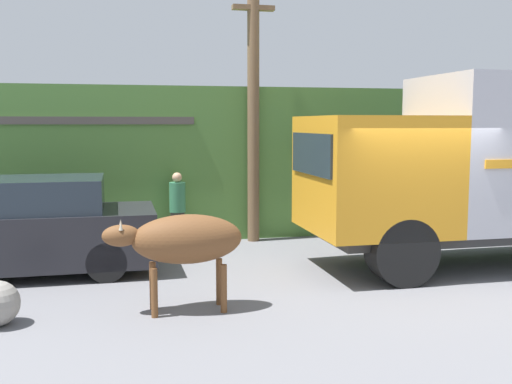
{
  "coord_description": "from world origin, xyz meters",
  "views": [
    {
      "loc": [
        -4.64,
        -8.88,
        2.57
      ],
      "look_at": [
        -2.62,
        -0.11,
        1.54
      ],
      "focal_mm": 42.0,
      "sensor_mm": 36.0,
      "label": 1
    }
  ],
  "objects_px": {
    "brown_cow": "(184,240)",
    "parked_suv": "(27,228)",
    "pedestrian_on_hill": "(177,206)",
    "utility_pole": "(253,106)"
  },
  "relations": [
    {
      "from": "brown_cow",
      "to": "parked_suv",
      "type": "relative_size",
      "value": 0.43
    },
    {
      "from": "pedestrian_on_hill",
      "to": "brown_cow",
      "type": "bearing_deg",
      "value": 94.04
    },
    {
      "from": "parked_suv",
      "to": "pedestrian_on_hill",
      "type": "bearing_deg",
      "value": 37.71
    },
    {
      "from": "pedestrian_on_hill",
      "to": "parked_suv",
      "type": "bearing_deg",
      "value": 42.65
    },
    {
      "from": "parked_suv",
      "to": "utility_pole",
      "type": "height_order",
      "value": "utility_pole"
    },
    {
      "from": "brown_cow",
      "to": "utility_pole",
      "type": "xyz_separation_m",
      "value": [
        2.02,
        4.63,
        1.95
      ]
    },
    {
      "from": "brown_cow",
      "to": "pedestrian_on_hill",
      "type": "relative_size",
      "value": 1.21
    },
    {
      "from": "brown_cow",
      "to": "pedestrian_on_hill",
      "type": "xyz_separation_m",
      "value": [
        0.35,
        4.45,
        -0.14
      ]
    },
    {
      "from": "utility_pole",
      "to": "pedestrian_on_hill",
      "type": "bearing_deg",
      "value": -173.92
    },
    {
      "from": "brown_cow",
      "to": "utility_pole",
      "type": "height_order",
      "value": "utility_pole"
    }
  ]
}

